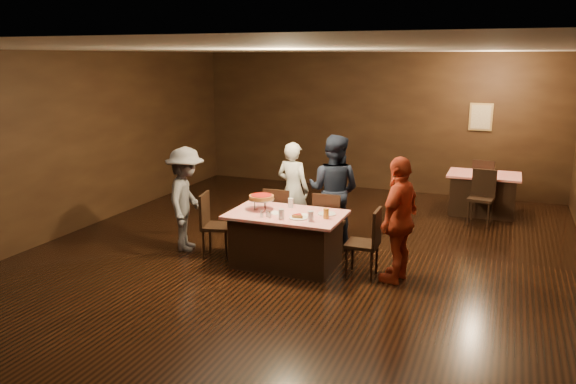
% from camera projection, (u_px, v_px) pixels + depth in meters
% --- Properties ---
extents(room, '(10.00, 10.04, 3.02)m').
position_uv_depth(room, '(294.00, 114.00, 7.68)').
color(room, black).
rests_on(room, ground).
extents(main_table, '(1.60, 1.00, 0.77)m').
position_uv_depth(main_table, '(286.00, 239.00, 7.94)').
color(main_table, '#B40C10').
rests_on(main_table, ground).
extents(back_table, '(1.30, 0.90, 0.77)m').
position_uv_depth(back_table, '(483.00, 194.00, 10.58)').
color(back_table, red).
rests_on(back_table, ground).
extents(chair_far_left, '(0.44, 0.44, 0.95)m').
position_uv_depth(chair_far_left, '(280.00, 217.00, 8.74)').
color(chair_far_left, black).
rests_on(chair_far_left, ground).
extents(chair_far_right, '(0.44, 0.44, 0.95)m').
position_uv_depth(chair_far_right, '(329.00, 222.00, 8.45)').
color(chair_far_right, black).
rests_on(chair_far_right, ground).
extents(chair_end_left, '(0.50, 0.50, 0.95)m').
position_uv_depth(chair_end_left, '(217.00, 225.00, 8.31)').
color(chair_end_left, black).
rests_on(chair_end_left, ground).
extents(chair_end_right, '(0.43, 0.43, 0.95)m').
position_uv_depth(chair_end_right, '(362.00, 243.00, 7.52)').
color(chair_end_right, black).
rests_on(chair_end_right, ground).
extents(chair_back_near, '(0.47, 0.47, 0.95)m').
position_uv_depth(chair_back_near, '(481.00, 198.00, 9.92)').
color(chair_back_near, black).
rests_on(chair_back_near, ground).
extents(chair_back_far, '(0.50, 0.50, 0.95)m').
position_uv_depth(chair_back_far, '(485.00, 183.00, 11.10)').
color(chair_back_far, black).
rests_on(chair_back_far, ground).
extents(diner_white_jacket, '(0.63, 0.48, 1.57)m').
position_uv_depth(diner_white_jacket, '(293.00, 190.00, 9.17)').
color(diner_white_jacket, silver).
rests_on(diner_white_jacket, ground).
extents(diner_navy_hoodie, '(0.89, 0.71, 1.75)m').
position_uv_depth(diner_navy_hoodie, '(334.00, 190.00, 8.74)').
color(diner_navy_hoodie, black).
rests_on(diner_navy_hoodie, ground).
extents(diner_grey_knit, '(0.87, 1.16, 1.59)m').
position_uv_depth(diner_grey_knit, '(186.00, 199.00, 8.52)').
color(diner_grey_knit, '#515055').
rests_on(diner_grey_knit, ground).
extents(diner_red_shirt, '(0.61, 1.05, 1.68)m').
position_uv_depth(diner_red_shirt, '(399.00, 220.00, 7.30)').
color(diner_red_shirt, '#A9361D').
rests_on(diner_red_shirt, ground).
extents(pizza_stand, '(0.38, 0.38, 0.22)m').
position_uv_depth(pizza_stand, '(261.00, 197.00, 7.99)').
color(pizza_stand, black).
rests_on(pizza_stand, main_table).
extents(plate_with_slice, '(0.25, 0.25, 0.06)m').
position_uv_depth(plate_with_slice, '(298.00, 217.00, 7.59)').
color(plate_with_slice, white).
rests_on(plate_with_slice, main_table).
extents(plate_empty, '(0.25, 0.25, 0.01)m').
position_uv_depth(plate_empty, '(327.00, 214.00, 7.79)').
color(plate_empty, white).
rests_on(plate_empty, main_table).
extents(glass_front_left, '(0.08, 0.08, 0.14)m').
position_uv_depth(glass_front_left, '(281.00, 214.00, 7.54)').
color(glass_front_left, silver).
rests_on(glass_front_left, main_table).
extents(glass_front_right, '(0.08, 0.08, 0.14)m').
position_uv_depth(glass_front_right, '(311.00, 216.00, 7.44)').
color(glass_front_right, silver).
rests_on(glass_front_right, main_table).
extents(glass_amber, '(0.08, 0.08, 0.14)m').
position_uv_depth(glass_amber, '(326.00, 214.00, 7.57)').
color(glass_amber, '#BF7F26').
rests_on(glass_amber, main_table).
extents(glass_back, '(0.08, 0.08, 0.14)m').
position_uv_depth(glass_back, '(291.00, 203.00, 8.12)').
color(glass_back, silver).
rests_on(glass_back, main_table).
extents(condiments, '(0.17, 0.10, 0.09)m').
position_uv_depth(condiments, '(266.00, 214.00, 7.64)').
color(condiments, silver).
rests_on(condiments, main_table).
extents(napkin_center, '(0.19, 0.19, 0.01)m').
position_uv_depth(napkin_center, '(306.00, 215.00, 7.74)').
color(napkin_center, white).
rests_on(napkin_center, main_table).
extents(napkin_left, '(0.21, 0.21, 0.01)m').
position_uv_depth(napkin_left, '(275.00, 213.00, 7.86)').
color(napkin_left, white).
rests_on(napkin_left, main_table).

